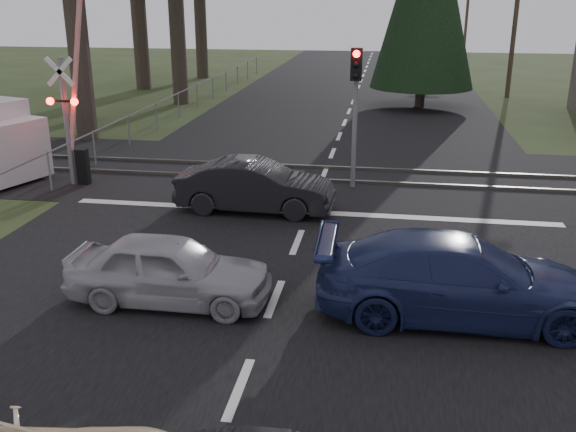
% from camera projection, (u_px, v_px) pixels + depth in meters
% --- Properties ---
extents(ground, '(120.00, 120.00, 0.00)m').
position_uv_depth(ground, '(239.00, 389.00, 9.48)').
color(ground, '#2B3518').
rests_on(ground, ground).
extents(road, '(14.00, 100.00, 0.01)m').
position_uv_depth(road, '(317.00, 193.00, 18.81)').
color(road, black).
rests_on(road, ground).
extents(rail_corridor, '(120.00, 8.00, 0.01)m').
position_uv_depth(rail_corridor, '(324.00, 175.00, 20.67)').
color(rail_corridor, black).
rests_on(rail_corridor, ground).
extents(stop_line, '(13.00, 0.35, 0.00)m').
position_uv_depth(stop_line, '(309.00, 212.00, 17.13)').
color(stop_line, silver).
rests_on(stop_line, ground).
extents(rail_near, '(120.00, 0.12, 0.10)m').
position_uv_depth(rail_near, '(321.00, 180.00, 19.91)').
color(rail_near, '#59544C').
rests_on(rail_near, ground).
extents(rail_far, '(120.00, 0.12, 0.10)m').
position_uv_depth(rail_far, '(326.00, 167.00, 21.41)').
color(rail_far, '#59544C').
rests_on(rail_far, ground).
extents(crossing_signal, '(1.62, 0.38, 6.96)m').
position_uv_depth(crossing_signal, '(73.00, 118.00, 19.01)').
color(crossing_signal, slate).
rests_on(crossing_signal, ground).
extents(traffic_signal_center, '(0.32, 0.48, 4.10)m').
position_uv_depth(traffic_signal_center, '(355.00, 94.00, 18.37)').
color(traffic_signal_center, slate).
rests_on(traffic_signal_center, ground).
extents(utility_pole_mid, '(1.80, 0.26, 9.00)m').
position_uv_depth(utility_pole_mid, '(516.00, 10.00, 34.66)').
color(utility_pole_mid, '#4C3D2D').
rests_on(utility_pole_mid, ground).
extents(utility_pole_far, '(1.80, 0.26, 9.00)m').
position_uv_depth(utility_pole_far, '(468.00, 3.00, 57.99)').
color(utility_pole_far, '#4C3D2D').
rests_on(utility_pole_far, ground).
extents(fence_left, '(0.10, 36.00, 1.20)m').
position_uv_depth(fence_left, '(189.00, 112.00, 31.63)').
color(fence_left, slate).
rests_on(fence_left, ground).
extents(silver_car, '(3.84, 1.55, 1.31)m').
position_uv_depth(silver_car, '(170.00, 270.00, 11.96)').
color(silver_car, '#9EA0A6').
rests_on(silver_car, ground).
extents(blue_sedan, '(5.16, 2.20, 1.48)m').
position_uv_depth(blue_sedan, '(460.00, 279.00, 11.39)').
color(blue_sedan, '#19214B').
rests_on(blue_sedan, ground).
extents(dark_car_far, '(4.20, 1.57, 1.37)m').
position_uv_depth(dark_car_far, '(255.00, 187.00, 17.03)').
color(dark_car_far, black).
rests_on(dark_car_far, ground).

